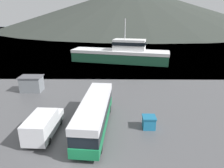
{
  "coord_description": "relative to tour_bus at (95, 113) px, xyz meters",
  "views": [
    {
      "loc": [
        2.76,
        -11.67,
        11.11
      ],
      "look_at": [
        2.46,
        14.78,
        2.0
      ],
      "focal_mm": 32.0,
      "sensor_mm": 36.0,
      "label": 1
    }
  ],
  "objects": [
    {
      "name": "storage_bin",
      "position": [
        5.54,
        0.13,
        -1.11
      ],
      "size": [
        1.37,
        1.31,
        1.33
      ],
      "color": "teal",
      "rests_on": "ground"
    },
    {
      "name": "dock_kiosk",
      "position": [
        -10.73,
        10.72,
        -0.59
      ],
      "size": [
        3.38,
        2.37,
        2.37
      ],
      "color": "slate",
      "rests_on": "ground"
    },
    {
      "name": "fishing_boat",
      "position": [
        3.68,
        31.22,
        0.41
      ],
      "size": [
        24.55,
        10.86,
        10.5
      ],
      "rotation": [
        0.0,
        0.0,
        1.33
      ],
      "color": "#1E5138",
      "rests_on": "water_surface"
    },
    {
      "name": "hill_backdrop",
      "position": [
        18.27,
        182.94,
        16.28
      ],
      "size": [
        235.71,
        235.71,
        36.13
      ],
      "primitive_type": "cone",
      "color": "#2D332D",
      "rests_on": "ground"
    },
    {
      "name": "delivery_van",
      "position": [
        -4.85,
        -1.33,
        -0.57
      ],
      "size": [
        2.42,
        5.78,
        2.28
      ],
      "rotation": [
        0.0,
        0.0,
        -0.05
      ],
      "color": "silver",
      "rests_on": "ground"
    },
    {
      "name": "water_surface",
      "position": [
        -0.82,
        136.72,
        -1.78
      ],
      "size": [
        240.0,
        240.0,
        0.0
      ],
      "primitive_type": "plane",
      "color": "slate",
      "rests_on": "ground"
    },
    {
      "name": "small_boat",
      "position": [
        -8.94,
        40.45,
        -1.35
      ],
      "size": [
        1.97,
        7.45,
        0.86
      ],
      "rotation": [
        0.0,
        0.0,
        3.17
      ],
      "color": "#19234C",
      "rests_on": "water_surface"
    },
    {
      "name": "tour_bus",
      "position": [
        0.0,
        0.0,
        0.0
      ],
      "size": [
        3.29,
        10.99,
        3.16
      ],
      "rotation": [
        0.0,
        0.0,
        -0.08
      ],
      "color": "#146B3D",
      "rests_on": "ground"
    }
  ]
}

